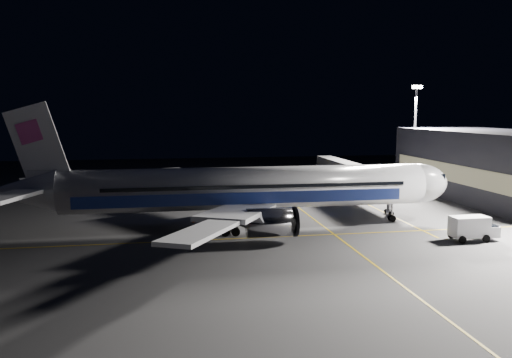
{
  "coord_description": "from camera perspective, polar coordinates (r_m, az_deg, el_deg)",
  "views": [
    {
      "loc": [
        -10.09,
        -64.75,
        15.45
      ],
      "look_at": [
        1.6,
        3.29,
        6.0
      ],
      "focal_mm": 35.0,
      "sensor_mm": 36.0,
      "label": 1
    }
  ],
  "objects": [
    {
      "name": "ground",
      "position": [
        67.32,
        -0.87,
        -5.47
      ],
      "size": [
        200.0,
        200.0,
        0.0
      ],
      "primitive_type": "plane",
      "color": "#4C4C4F",
      "rests_on": "ground"
    },
    {
      "name": "guide_line_main",
      "position": [
        69.53,
        7.33,
        -5.11
      ],
      "size": [
        0.25,
        80.0,
        0.01
      ],
      "primitive_type": "cube",
      "color": "gold",
      "rests_on": "ground"
    },
    {
      "name": "guide_line_cross",
      "position": [
        61.57,
        0.0,
        -6.73
      ],
      "size": [
        70.0,
        0.25,
        0.01
      ],
      "primitive_type": "cube",
      "color": "gold",
      "rests_on": "ground"
    },
    {
      "name": "guide_line_side",
      "position": [
        82.8,
        13.27,
        -3.17
      ],
      "size": [
        0.25,
        40.0,
        0.01
      ],
      "primitive_type": "cube",
      "color": "gold",
      "rests_on": "ground"
    },
    {
      "name": "airliner",
      "position": [
        66.17,
        -1.8,
        -1.15
      ],
      "size": [
        61.48,
        54.22,
        16.64
      ],
      "color": "silver",
      "rests_on": "ground"
    },
    {
      "name": "terminal",
      "position": [
        97.13,
        25.58,
        1.44
      ],
      "size": [
        18.12,
        40.0,
        12.0
      ],
      "color": "black",
      "rests_on": "ground"
    },
    {
      "name": "jet_bridge",
      "position": [
        89.47,
        11.35,
        0.66
      ],
      "size": [
        3.6,
        34.4,
        6.3
      ],
      "color": "#B2B2B7",
      "rests_on": "ground"
    },
    {
      "name": "floodlight_mast_north",
      "position": [
        108.98,
        17.72,
        5.81
      ],
      "size": [
        2.4,
        0.68,
        20.7
      ],
      "color": "#59595E",
      "rests_on": "ground"
    },
    {
      "name": "service_truck",
      "position": [
        65.55,
        23.57,
        -5.1
      ],
      "size": [
        5.75,
        2.62,
        2.92
      ],
      "rotation": [
        0.0,
        0.0,
        0.01
      ],
      "color": "white",
      "rests_on": "ground"
    },
    {
      "name": "baggage_tug",
      "position": [
        78.1,
        -1.8,
        -2.99
      ],
      "size": [
        2.94,
        2.59,
        1.83
      ],
      "rotation": [
        0.0,
        0.0,
        -0.26
      ],
      "color": "black",
      "rests_on": "ground"
    },
    {
      "name": "safety_cone_a",
      "position": [
        78.48,
        0.79,
        -3.34
      ],
      "size": [
        0.39,
        0.39,
        0.58
      ],
      "primitive_type": "cone",
      "color": "#D65409",
      "rests_on": "ground"
    },
    {
      "name": "safety_cone_b",
      "position": [
        72.2,
        3.36,
        -4.3
      ],
      "size": [
        0.45,
        0.45,
        0.68
      ],
      "primitive_type": "cone",
      "color": "#D65409",
      "rests_on": "ground"
    },
    {
      "name": "safety_cone_c",
      "position": [
        70.46,
        -7.17,
        -4.71
      ],
      "size": [
        0.35,
        0.35,
        0.53
      ],
      "primitive_type": "cone",
      "color": "#D65409",
      "rests_on": "ground"
    }
  ]
}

